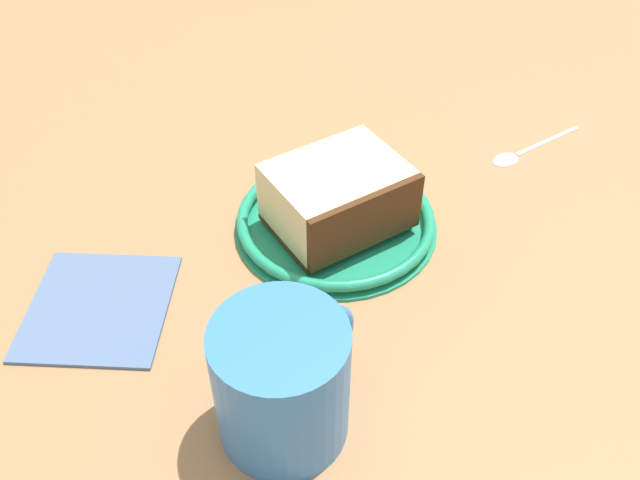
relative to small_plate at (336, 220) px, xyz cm
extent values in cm
cube|color=#936D47|center=(2.80, 4.19, -2.19)|extent=(153.20, 153.20, 2.84)
cylinder|color=#1E8C66|center=(0.00, 0.00, -0.47)|extent=(17.74, 17.74, 0.60)
torus|color=#1E8C66|center=(0.00, 0.00, 0.31)|extent=(17.28, 17.28, 0.96)
cube|color=#472814|center=(0.00, 0.00, 0.13)|extent=(12.24, 13.43, 0.60)
cube|color=beige|center=(0.00, 0.00, 3.07)|extent=(12.24, 13.43, 5.27)
cube|color=#472814|center=(3.90, 2.00, 3.07)|extent=(5.51, 9.98, 5.27)
cylinder|color=#3372BF|center=(19.34, -5.58, 3.98)|extent=(8.58, 8.58, 9.51)
cylinder|color=brown|center=(19.34, -5.58, 7.83)|extent=(7.55, 7.55, 0.40)
torus|color=#3372BF|center=(16.34, -2.51, 3.98)|extent=(4.53, 4.60, 5.32)
ellipsoid|color=silver|center=(-8.20, 17.72, -0.37)|extent=(3.17, 3.59, 0.80)
cylinder|color=silver|center=(-10.96, 22.95, -0.52)|extent=(4.56, 8.03, 0.50)
cube|color=slate|center=(7.70, -19.43, -0.47)|extent=(12.77, 12.27, 0.60)
camera|label=1|loc=(44.47, -5.48, 39.84)|focal=38.50mm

